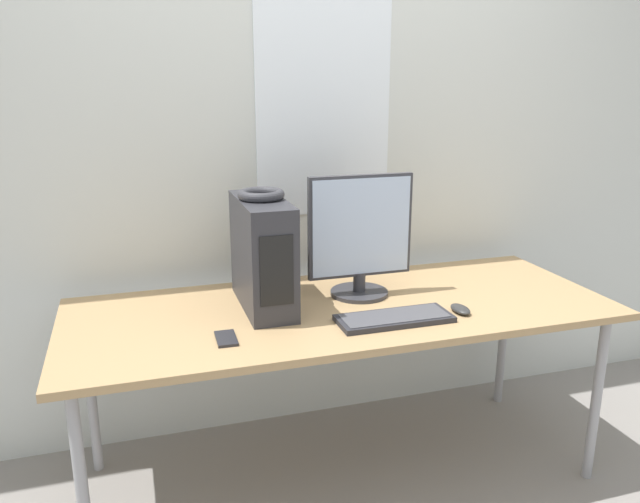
% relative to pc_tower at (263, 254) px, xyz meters
% --- Properties ---
extents(wall_back, '(8.00, 0.07, 2.70)m').
position_rel_pc_tower_xyz_m(wall_back, '(0.29, 0.45, 0.40)').
color(wall_back, silver).
rests_on(wall_back, ground_plane).
extents(desk, '(2.09, 0.82, 0.74)m').
position_rel_pc_tower_xyz_m(desk, '(0.29, -0.09, -0.26)').
color(desk, tan).
rests_on(desk, ground_plane).
extents(pc_tower, '(0.17, 0.46, 0.42)m').
position_rel_pc_tower_xyz_m(pc_tower, '(0.00, 0.00, 0.00)').
color(pc_tower, '#2D2D33').
rests_on(pc_tower, desk).
extents(headphones, '(0.17, 0.17, 0.04)m').
position_rel_pc_tower_xyz_m(headphones, '(0.00, 0.00, 0.23)').
color(headphones, '#333338').
rests_on(headphones, pc_tower).
extents(monitor_main, '(0.43, 0.23, 0.49)m').
position_rel_pc_tower_xyz_m(monitor_main, '(0.40, 0.01, 0.03)').
color(monitor_main, '#333338').
rests_on(monitor_main, desk).
extents(keyboard, '(0.42, 0.16, 0.02)m').
position_rel_pc_tower_xyz_m(keyboard, '(0.42, -0.30, -0.20)').
color(keyboard, '#28282D').
rests_on(keyboard, desk).
extents(mouse, '(0.06, 0.11, 0.03)m').
position_rel_pc_tower_xyz_m(mouse, '(0.69, -0.29, -0.20)').
color(mouse, '#2D2D2D').
rests_on(mouse, desk).
extents(cell_phone, '(0.07, 0.13, 0.01)m').
position_rel_pc_tower_xyz_m(cell_phone, '(-0.19, -0.28, -0.20)').
color(cell_phone, '#232328').
rests_on(cell_phone, desk).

